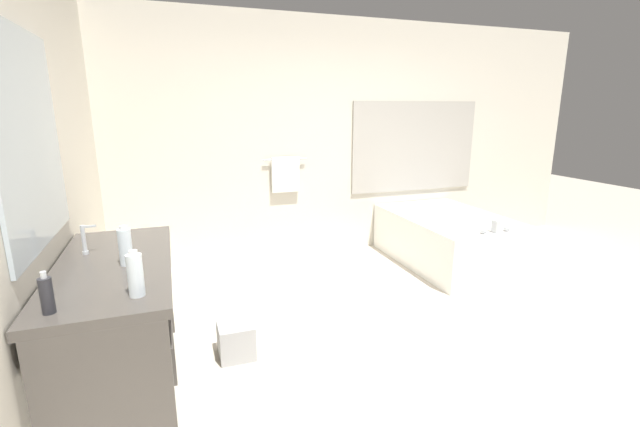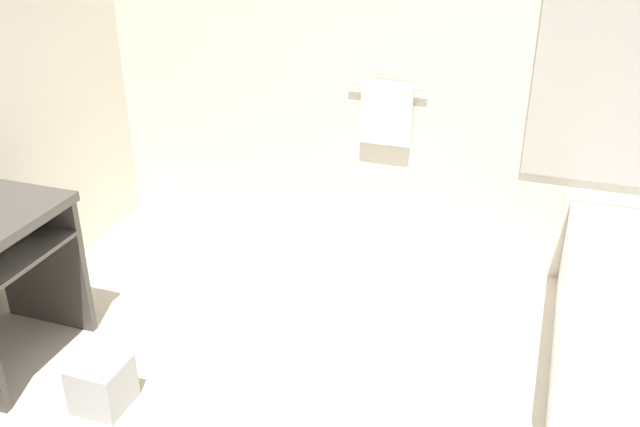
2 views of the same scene
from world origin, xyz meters
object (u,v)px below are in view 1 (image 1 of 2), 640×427
at_px(bathtub, 449,236).
at_px(water_bottle_2, 125,246).
at_px(water_bottle_1, 135,275).
at_px(soap_dispenser, 47,295).
at_px(waste_bin, 236,340).

bearing_deg(bathtub, water_bottle_2, -156.58).
bearing_deg(bathtub, water_bottle_1, -149.34).
height_order(water_bottle_2, soap_dispenser, water_bottle_2).
bearing_deg(water_bottle_1, water_bottle_2, 99.58).
xyz_separation_m(soap_dispenser, waste_bin, (0.88, 0.78, -0.82)).
xyz_separation_m(bathtub, waste_bin, (-2.57, -1.13, -0.17)).
relative_size(water_bottle_1, water_bottle_2, 0.98).
relative_size(soap_dispenser, waste_bin, 0.77).
height_order(soap_dispenser, waste_bin, soap_dispenser).
height_order(water_bottle_1, waste_bin, water_bottle_1).
height_order(bathtub, water_bottle_1, water_bottle_1).
bearing_deg(soap_dispenser, bathtub, 28.89).
bearing_deg(water_bottle_1, bathtub, 30.66).
relative_size(bathtub, water_bottle_1, 7.24).
distance_m(bathtub, waste_bin, 2.81).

